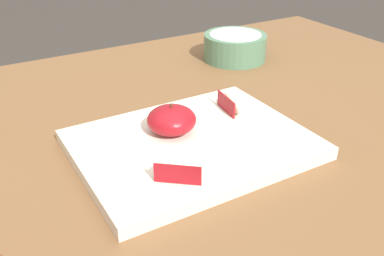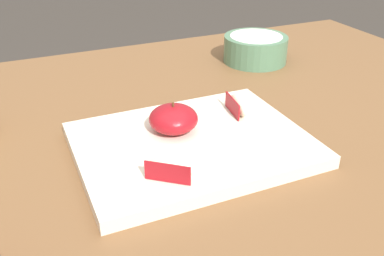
% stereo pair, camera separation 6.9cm
% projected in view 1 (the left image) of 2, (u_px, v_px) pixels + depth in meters
% --- Properties ---
extents(dining_table, '(1.43, 0.99, 0.77)m').
position_uv_depth(dining_table, '(191.00, 166.00, 0.84)').
color(dining_table, brown).
rests_on(dining_table, ground_plane).
extents(cutting_board, '(0.37, 0.28, 0.02)m').
position_uv_depth(cutting_board, '(192.00, 144.00, 0.71)').
color(cutting_board, beige).
rests_on(cutting_board, dining_table).
extents(apple_half_skin_up, '(0.08, 0.08, 0.05)m').
position_uv_depth(apple_half_skin_up, '(172.00, 120.00, 0.71)').
color(apple_half_skin_up, maroon).
rests_on(apple_half_skin_up, cutting_board).
extents(apple_wedge_right, '(0.07, 0.06, 0.03)m').
position_uv_depth(apple_wedge_right, '(179.00, 170.00, 0.60)').
color(apple_wedge_right, beige).
rests_on(apple_wedge_right, cutting_board).
extents(apple_wedge_front, '(0.03, 0.07, 0.03)m').
position_uv_depth(apple_wedge_front, '(232.00, 103.00, 0.79)').
color(apple_wedge_front, beige).
rests_on(apple_wedge_front, cutting_board).
extents(ceramic_fruit_bowl, '(0.16, 0.16, 0.07)m').
position_uv_depth(ceramic_fruit_bowl, '(235.00, 46.00, 1.08)').
color(ceramic_fruit_bowl, '#4C7556').
rests_on(ceramic_fruit_bowl, dining_table).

